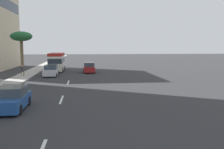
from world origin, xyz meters
name	(u,v)px	position (x,y,z in m)	size (l,w,h in m)	color
ground_plane	(70,77)	(31.50, 0.00, 0.00)	(198.00, 198.00, 0.00)	#2D2D30
sidewalk_right	(22,77)	(31.50, 6.55, 0.07)	(162.00, 2.62, 0.15)	#B2ADA3
lane_stripe_mid	(61,100)	(16.30, 0.00, 0.01)	(3.20, 0.16, 0.01)	silver
lane_stripe_far	(68,82)	(26.13, 0.00, 0.01)	(3.20, 0.16, 0.01)	silver
car_lead	(11,99)	(13.40, 3.13, 0.75)	(4.28, 1.96, 1.58)	#1E478C
minibus_third	(57,61)	(39.72, 2.67, 1.72)	(6.58, 2.38, 3.13)	silver
car_fourth	(51,71)	(32.95, 2.84, 0.77)	(4.34, 1.89, 1.62)	silver
car_fifth	(89,68)	(37.36, -2.80, 0.79)	(4.78, 1.85, 1.67)	#A51E1E
pedestrian_near_lamp	(22,71)	(29.62, 6.08, 1.11)	(0.32, 0.38, 1.74)	beige
palm_tree	(21,38)	(32.46, 6.70, 5.48)	(2.99, 2.99, 6.21)	brown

